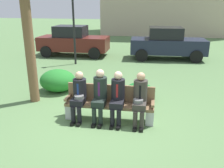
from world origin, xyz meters
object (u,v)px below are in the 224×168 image
at_px(seated_man_leftmost, 79,94).
at_px(shrub_mid_lawn, 139,91).
at_px(shrub_near_bench, 58,80).
at_px(seated_man_centerleft, 100,93).
at_px(parked_car_near, 73,41).
at_px(parked_car_far, 167,43).
at_px(park_bench, 110,103).
at_px(street_lamp, 74,22).
at_px(seated_man_centerright, 118,95).
at_px(seated_man_rightmost, 140,96).

bearing_deg(seated_man_leftmost, shrub_mid_lawn, 48.84).
bearing_deg(seated_man_leftmost, shrub_near_bench, 125.51).
bearing_deg(seated_man_centerleft, parked_car_near, 113.07).
xyz_separation_m(seated_man_centerleft, parked_car_far, (1.95, 7.71, 0.09)).
bearing_deg(parked_car_far, park_bench, -102.74).
distance_m(parked_car_near, parked_car_far, 5.23).
xyz_separation_m(park_bench, street_lamp, (-2.77, 5.64, 1.61)).
distance_m(shrub_mid_lawn, parked_car_near, 7.40).
bearing_deg(parked_car_near, seated_man_centerleft, -66.93).
height_order(seated_man_leftmost, seated_man_centerright, seated_man_centerright).
distance_m(seated_man_leftmost, parked_car_far, 8.11).
distance_m(seated_man_centerleft, seated_man_rightmost, 1.01).
distance_m(park_bench, shrub_near_bench, 2.78).
xyz_separation_m(seated_man_centerleft, seated_man_centerright, (0.45, -0.00, -0.02)).
bearing_deg(street_lamp, seated_man_centerleft, -66.21).
bearing_deg(seated_man_centerright, park_bench, 149.92).
bearing_deg(street_lamp, parked_car_near, 110.88).
height_order(seated_man_leftmost, parked_car_near, parked_car_near).
distance_m(seated_man_leftmost, shrub_mid_lawn, 2.22).
bearing_deg(seated_man_centerright, parked_car_near, 115.85).
bearing_deg(seated_man_centerright, seated_man_centerleft, 179.65).
bearing_deg(parked_car_near, street_lamp, -69.12).
xyz_separation_m(seated_man_leftmost, parked_car_far, (2.48, 7.72, 0.13)).
relative_size(seated_man_rightmost, parked_car_near, 0.34).
height_order(park_bench, shrub_mid_lawn, park_bench).
xyz_separation_m(seated_man_leftmost, seated_man_centerleft, (0.54, 0.01, 0.04)).
relative_size(seated_man_leftmost, parked_car_far, 0.32).
bearing_deg(street_lamp, seated_man_leftmost, -70.88).
relative_size(shrub_mid_lawn, parked_car_near, 0.22).
bearing_deg(parked_car_far, seated_man_centerright, -100.96).
relative_size(park_bench, parked_car_near, 0.58).
distance_m(shrub_mid_lawn, street_lamp, 5.66).
xyz_separation_m(park_bench, shrub_near_bench, (-2.14, 1.78, -0.06)).
distance_m(park_bench, street_lamp, 6.48).
xyz_separation_m(seated_man_leftmost, parked_car_near, (-2.74, 7.72, 0.13)).
xyz_separation_m(parked_car_near, parked_car_far, (5.23, -0.00, 0.00)).
distance_m(seated_man_centerright, shrub_mid_lawn, 1.75).
bearing_deg(seated_man_centerleft, shrub_near_bench, 135.03).
bearing_deg(parked_car_near, seated_man_centerright, -64.15).
xyz_separation_m(seated_man_leftmost, shrub_mid_lawn, (1.43, 1.64, -0.44)).
bearing_deg(street_lamp, shrub_near_bench, -80.68).
relative_size(park_bench, shrub_mid_lawn, 2.64).
relative_size(shrub_mid_lawn, parked_car_far, 0.22).
bearing_deg(park_bench, shrub_near_bench, 140.25).
xyz_separation_m(seated_man_rightmost, shrub_mid_lawn, (-0.11, 1.64, -0.46)).
height_order(seated_man_rightmost, parked_car_near, parked_car_near).
relative_size(seated_man_centerright, seated_man_rightmost, 1.00).
height_order(park_bench, shrub_near_bench, park_bench).
bearing_deg(parked_car_near, shrub_near_bench, -76.67).
relative_size(seated_man_centerright, parked_car_near, 0.33).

